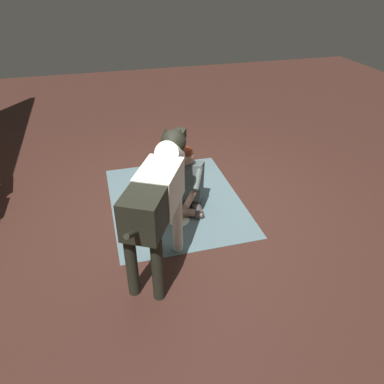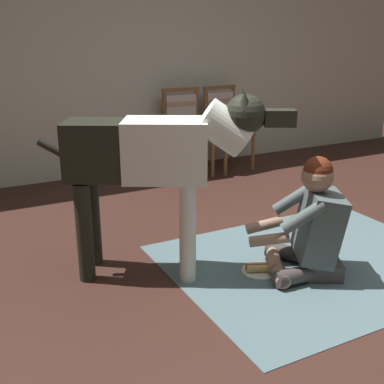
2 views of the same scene
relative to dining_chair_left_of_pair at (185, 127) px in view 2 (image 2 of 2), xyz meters
The scene contains 8 objects.
ground_plane 2.80m from the dining_chair_left_of_pair, 96.52° to the right, with size 13.91×13.91×0.00m, color #3B211A.
back_wall 0.92m from the dining_chair_left_of_pair, 127.37° to the left, with size 8.00×0.10×2.60m, color beige.
area_rug 2.62m from the dining_chair_left_of_pair, 95.23° to the right, with size 2.06×1.64×0.01m, color slate.
dining_chair_left_of_pair is the anchor object (origin of this frame).
dining_chair_right_of_pair 0.54m from the dining_chair_left_of_pair, ahead, with size 0.51×0.51×0.98m.
person_sitting_on_floor 2.69m from the dining_chair_left_of_pair, 98.26° to the right, with size 0.72×0.63×0.83m.
large_dog 2.53m from the dining_chair_left_of_pair, 120.79° to the right, with size 1.49×0.89×1.25m.
hot_dog_on_plate 2.64m from the dining_chair_left_of_pair, 105.12° to the right, with size 0.25×0.25×0.06m.
Camera 2 is at (-2.16, -2.20, 1.57)m, focal length 44.82 mm.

